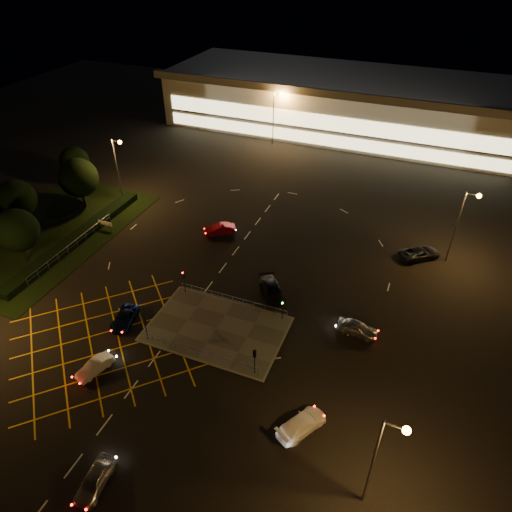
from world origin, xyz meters
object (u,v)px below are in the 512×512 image
at_px(car_far_dkgrey, 272,290).
at_px(car_circ_red, 220,229).
at_px(signal_nw, 184,277).
at_px(signal_ne, 283,304).
at_px(car_queue_white, 95,367).
at_px(signal_sw, 145,323).
at_px(car_right_silver, 357,328).
at_px(car_east_grey, 420,253).
at_px(signal_se, 255,357).
at_px(car_near_silver, 95,480).
at_px(car_approach_white, 302,424).
at_px(car_left_blue, 124,318).

bearing_deg(car_far_dkgrey, car_circ_red, 102.99).
bearing_deg(signal_nw, signal_ne, 0.00).
bearing_deg(signal_ne, car_queue_white, -136.98).
relative_size(signal_sw, signal_nw, 1.00).
height_order(car_far_dkgrey, car_right_silver, car_far_dkgrey).
bearing_deg(car_queue_white, car_east_grey, 64.49).
height_order(signal_se, car_near_silver, signal_se).
xyz_separation_m(car_queue_white, car_east_grey, (27.11, 30.87, 0.12)).
xyz_separation_m(car_near_silver, car_queue_white, (-7.07, 9.10, -0.09)).
bearing_deg(car_circ_red, car_east_grey, 64.96).
xyz_separation_m(car_circ_red, car_east_grey, (26.43, 4.37, 0.03)).
xyz_separation_m(car_queue_white, car_right_silver, (22.37, 14.50, 0.12)).
xyz_separation_m(car_queue_white, car_approach_white, (20.35, 1.42, 0.07)).
bearing_deg(car_queue_white, signal_se, 36.54).
relative_size(signal_sw, car_east_grey, 0.59).
bearing_deg(car_approach_white, car_east_grey, -72.76).
bearing_deg(car_far_dkgrey, signal_sw, -166.68).
bearing_deg(signal_nw, signal_sw, -90.00).
relative_size(signal_nw, car_near_silver, 0.75).
relative_size(car_left_blue, car_circ_red, 1.02).
xyz_separation_m(car_near_silver, car_east_grey, (20.03, 39.97, 0.03)).
distance_m(signal_nw, car_far_dkgrey, 10.31).
height_order(signal_sw, signal_ne, same).
bearing_deg(signal_se, car_approach_white, 145.80).
bearing_deg(car_near_silver, car_queue_white, 121.88).
relative_size(signal_ne, car_far_dkgrey, 0.60).
xyz_separation_m(car_right_silver, car_east_grey, (4.74, 16.37, 0.00)).
xyz_separation_m(car_queue_white, car_left_blue, (-1.29, 6.69, -0.01)).
xyz_separation_m(car_left_blue, car_far_dkgrey, (13.29, 10.15, 0.15)).
bearing_deg(signal_se, car_queue_white, 20.76).
relative_size(car_near_silver, car_east_grey, 0.78).
distance_m(signal_sw, car_right_silver, 21.97).
bearing_deg(car_left_blue, signal_nw, 48.65).
height_order(car_queue_white, car_circ_red, car_circ_red).
bearing_deg(car_approach_white, signal_se, -4.04).
distance_m(signal_nw, car_east_grey, 30.27).
bearing_deg(car_right_silver, signal_nw, 97.19).
bearing_deg(car_far_dkgrey, signal_nw, 162.95).
bearing_deg(car_queue_white, car_near_silver, -36.36).
relative_size(signal_ne, car_near_silver, 0.75).
relative_size(signal_ne, car_left_blue, 0.72).
bearing_deg(signal_ne, car_far_dkgrey, 125.29).
bearing_deg(signal_se, signal_ne, -90.00).
distance_m(signal_se, car_east_grey, 28.46).
xyz_separation_m(car_left_blue, car_east_grey, (28.40, 24.18, 0.13)).
height_order(car_near_silver, car_circ_red, car_near_silver).
height_order(car_east_grey, car_approach_white, car_east_grey).
xyz_separation_m(signal_nw, car_east_grey, (24.70, 17.43, -1.62)).
bearing_deg(signal_ne, signal_se, -90.00).
distance_m(car_queue_white, car_left_blue, 6.82).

